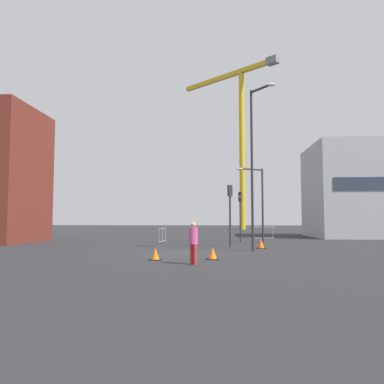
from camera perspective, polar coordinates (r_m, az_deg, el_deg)
name	(u,v)px	position (r m, az deg, el deg)	size (l,w,h in m)	color
ground	(183,253)	(19.05, -1.43, -9.42)	(160.00, 160.00, 0.00)	#28282B
office_block	(367,191)	(39.27, 25.35, 0.14)	(10.58, 8.63, 8.81)	#A8AAB2
construction_crane	(239,122)	(62.65, 7.30, 10.56)	(15.55, 13.18, 26.71)	gold
streetlamp_tall	(254,157)	(20.68, 9.53, 5.31)	(1.23, 1.36, 8.92)	#2D2D30
streetlamp_short	(258,196)	(27.73, 10.17, -0.66)	(2.02, 1.12, 5.47)	#2D2D30
traffic_light_verge	(230,205)	(23.42, 5.86, -2.02)	(0.32, 0.39, 3.87)	#2D2D30
traffic_light_crosswalk	(240,208)	(28.33, 7.43, -2.49)	(0.30, 0.39, 3.78)	#2D2D30
pedestrian_walking	(193,240)	(14.43, 0.22, -7.36)	(0.34, 0.34, 1.63)	red
safety_barrier_right_run	(263,233)	(32.85, 10.82, -6.14)	(1.96, 0.07, 1.08)	#9EA0A5
safety_barrier_rear	(162,235)	(27.51, -4.58, -6.60)	(0.22, 2.31, 1.08)	gray
traffic_cone_orange	(213,254)	(16.27, 3.18, -9.46)	(0.52, 0.52, 0.53)	black
traffic_cone_by_barrier	(155,255)	(16.09, -5.67, -9.55)	(0.50, 0.50, 0.51)	black
traffic_cone_on_verge	(261,244)	(22.58, 10.54, -7.86)	(0.56, 0.56, 0.57)	black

